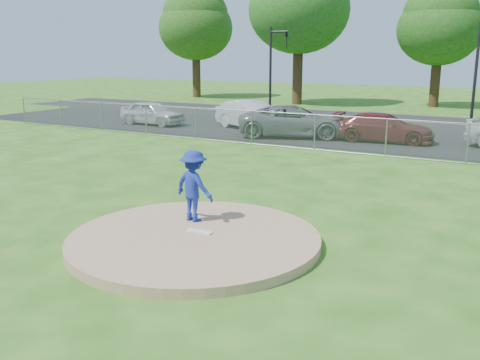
% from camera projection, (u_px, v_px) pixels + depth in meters
% --- Properties ---
extents(ground, '(120.00, 120.00, 0.00)m').
position_uv_depth(ground, '(344.00, 163.00, 19.98)').
color(ground, '#275813').
rests_on(ground, ground).
extents(pitchers_mound, '(5.40, 5.40, 0.20)m').
position_uv_depth(pitchers_mound, '(195.00, 239.00, 11.47)').
color(pitchers_mound, '#A67E5B').
rests_on(pitchers_mound, ground).
extents(pitching_rubber, '(0.60, 0.15, 0.04)m').
position_uv_depth(pitching_rubber, '(200.00, 232.00, 11.61)').
color(pitching_rubber, white).
rests_on(pitching_rubber, pitchers_mound).
extents(chain_link_fence, '(40.00, 0.06, 1.50)m').
position_uv_depth(chain_link_fence, '(361.00, 136.00, 21.50)').
color(chain_link_fence, gray).
rests_on(chain_link_fence, ground).
extents(parking_lot, '(50.00, 8.00, 0.01)m').
position_uv_depth(parking_lot, '(388.00, 139.00, 25.49)').
color(parking_lot, black).
rests_on(parking_lot, ground).
extents(street, '(60.00, 7.00, 0.01)m').
position_uv_depth(street, '(420.00, 122.00, 31.86)').
color(street, black).
rests_on(street, ground).
extents(tree_far_left, '(6.72, 6.72, 10.74)m').
position_uv_depth(tree_far_left, '(195.00, 19.00, 48.33)').
color(tree_far_left, '#342413').
rests_on(tree_far_left, ground).
extents(tree_center, '(6.16, 6.16, 9.84)m').
position_uv_depth(tree_center, '(440.00, 19.00, 39.33)').
color(tree_center, '#342113').
rests_on(tree_center, ground).
extents(traffic_signal_left, '(1.28, 0.20, 5.60)m').
position_uv_depth(traffic_signal_left, '(274.00, 64.00, 33.55)').
color(traffic_signal_left, black).
rests_on(traffic_signal_left, ground).
extents(pitcher, '(1.17, 0.80, 1.66)m').
position_uv_depth(pitcher, '(194.00, 186.00, 12.27)').
color(pitcher, navy).
rests_on(pitcher, pitchers_mound).
extents(traffic_cone, '(0.36, 0.36, 0.71)m').
position_uv_depth(traffic_cone, '(260.00, 126.00, 27.40)').
color(traffic_cone, '#DA480B').
rests_on(traffic_cone, parking_lot).
extents(parked_car_silver, '(4.01, 1.74, 1.34)m').
position_uv_depth(parked_car_silver, '(152.00, 113.00, 30.54)').
color(parked_car_silver, silver).
rests_on(parked_car_silver, parking_lot).
extents(parked_car_white, '(4.88, 3.34, 1.52)m').
position_uv_depth(parked_car_white, '(251.00, 115.00, 28.66)').
color(parked_car_white, silver).
rests_on(parked_car_white, parking_lot).
extents(parked_car_gray, '(5.95, 4.20, 1.51)m').
position_uv_depth(parked_car_gray, '(295.00, 121.00, 26.06)').
color(parked_car_gray, slate).
rests_on(parked_car_gray, parking_lot).
extents(parked_car_darkred, '(4.70, 2.33, 1.31)m').
position_uv_depth(parked_car_darkred, '(384.00, 127.00, 24.60)').
color(parked_car_darkred, maroon).
rests_on(parked_car_darkred, parking_lot).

